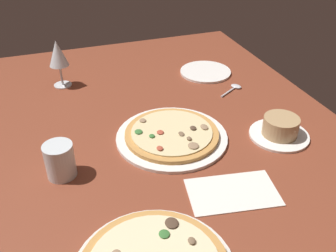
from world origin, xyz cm
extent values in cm
cube|color=brown|center=(0.00, 0.00, 2.00)|extent=(150.00, 110.00, 4.00)
cylinder|color=white|center=(4.61, 0.70, 4.50)|extent=(32.32, 32.32, 1.00)
cylinder|color=#C68C47|center=(4.61, 0.70, 5.60)|extent=(27.20, 27.20, 1.20)
cylinder|color=beige|center=(4.61, 0.70, 6.40)|extent=(23.49, 23.49, 0.40)
ellipsoid|color=#4C3828|center=(5.58, 6.92, 6.93)|extent=(2.06, 1.80, 0.67)
ellipsoid|color=#937556|center=(-3.34, -5.70, 6.84)|extent=(2.31, 2.01, 0.48)
ellipsoid|color=#AD4733|center=(11.71, -5.27, 6.92)|extent=(2.13, 1.74, 0.63)
ellipsoid|color=#937556|center=(6.07, 10.23, 6.90)|extent=(2.92, 2.07, 0.59)
ellipsoid|color=#387033|center=(5.42, -5.55, 6.88)|extent=(1.80, 1.63, 0.56)
ellipsoid|color=#387033|center=(2.09, -8.52, 6.87)|extent=(2.48, 2.26, 0.53)
ellipsoid|color=brown|center=(10.18, 3.84, 6.98)|extent=(1.71, 1.31, 0.75)
ellipsoid|color=#AD4733|center=(4.41, -2.72, 6.85)|extent=(2.20, 1.98, 0.50)
ellipsoid|color=#937556|center=(13.52, 3.72, 6.86)|extent=(3.15, 3.01, 0.51)
ellipsoid|color=brown|center=(7.07, 2.68, 6.82)|extent=(2.31, 1.63, 0.45)
ellipsoid|color=#387033|center=(39.64, -13.51, 6.83)|extent=(2.38, 2.30, 0.46)
ellipsoid|color=brown|center=(43.21, -8.92, 6.94)|extent=(1.90, 1.56, 0.68)
ellipsoid|color=#4C3828|center=(37.43, -11.11, 6.88)|extent=(3.16, 2.87, 0.55)
cylinder|color=white|center=(13.92, 30.80, 4.40)|extent=(17.34, 17.34, 0.80)
cylinder|color=tan|center=(13.92, 30.80, 7.55)|extent=(10.24, 10.24, 5.50)
cylinder|color=silver|center=(-40.41, -25.56, 4.20)|extent=(6.33, 6.33, 0.40)
cylinder|color=silver|center=(-40.41, -25.56, 8.20)|extent=(0.80, 0.80, 7.60)
cone|color=silver|center=(-40.41, -25.56, 16.56)|extent=(6.85, 6.85, 9.11)
cone|color=#5B0F19|center=(-40.41, -25.56, 14.21)|extent=(2.99, 2.99, 4.41)
cylinder|color=silver|center=(10.51, -31.10, 8.59)|extent=(7.48, 7.48, 9.18)
cylinder|color=silver|center=(10.51, -31.10, 7.45)|extent=(6.88, 6.88, 6.91)
cylinder|color=white|center=(-32.91, 28.15, 4.45)|extent=(19.63, 19.63, 0.90)
cube|color=white|center=(30.83, 6.87, 4.15)|extent=(16.20, 23.33, 0.30)
ellipsoid|color=silver|center=(-17.94, 33.61, 4.50)|extent=(4.87, 4.47, 1.00)
cylinder|color=silver|center=(-15.40, 29.42, 4.35)|extent=(5.69, 8.75, 0.70)
camera|label=1|loc=(89.03, -29.97, 67.25)|focal=40.30mm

